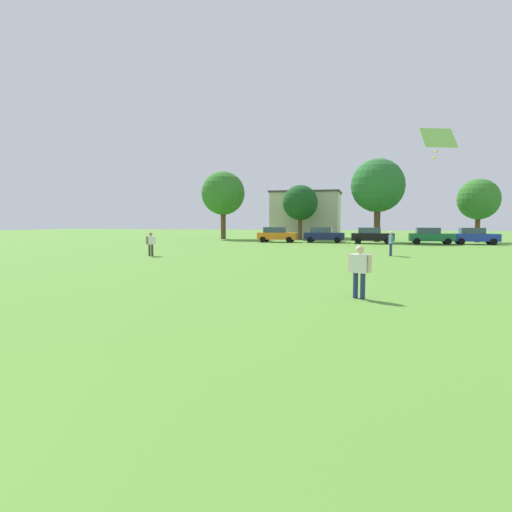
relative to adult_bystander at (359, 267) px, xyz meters
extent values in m
plane|color=#568C33|center=(-5.80, 18.05, -0.97)|extent=(160.00, 160.00, 0.00)
cylinder|color=navy|center=(-0.11, 0.05, -0.57)|extent=(0.15, 0.15, 0.80)
cylinder|color=navy|center=(0.11, -0.05, -0.57)|extent=(0.15, 0.15, 0.80)
cube|color=white|center=(0.00, 0.00, 0.11)|extent=(0.61, 0.49, 0.57)
cylinder|color=beige|center=(-0.30, 0.14, 0.13)|extent=(0.12, 0.12, 0.53)
cylinder|color=beige|center=(0.30, -0.14, 0.13)|extent=(0.12, 0.12, 0.53)
sphere|color=beige|center=(0.00, 0.00, 0.54)|extent=(0.25, 0.25, 0.25)
cylinder|color=navy|center=(1.80, 17.43, -0.56)|extent=(0.16, 0.16, 0.83)
cylinder|color=navy|center=(1.76, 17.18, -0.56)|extent=(0.16, 0.16, 0.83)
cube|color=#337FCC|center=(1.78, 17.30, 0.15)|extent=(0.39, 0.59, 0.59)
cylinder|color=beige|center=(1.83, 17.64, 0.17)|extent=(0.12, 0.12, 0.55)
cylinder|color=beige|center=(1.73, 16.96, 0.17)|extent=(0.12, 0.12, 0.55)
sphere|color=beige|center=(1.78, 17.30, 0.59)|extent=(0.26, 0.26, 0.26)
cylinder|color=#3F3833|center=(-13.96, 13.34, -0.58)|extent=(0.15, 0.15, 0.79)
cylinder|color=#3F3833|center=(-14.06, 13.12, -0.58)|extent=(0.15, 0.15, 0.79)
cube|color=white|center=(-14.01, 13.23, 0.10)|extent=(0.48, 0.60, 0.56)
cylinder|color=#936B4C|center=(-13.88, 13.53, 0.11)|extent=(0.11, 0.11, 0.52)
cylinder|color=#936B4C|center=(-14.14, 12.93, 0.11)|extent=(0.11, 0.11, 0.52)
sphere|color=#936B4C|center=(-14.01, 13.23, 0.52)|extent=(0.25, 0.25, 0.25)
cube|color=#8CD859|center=(2.54, 2.86, 4.30)|extent=(1.29, 0.90, 0.75)
sphere|color=yellow|center=(2.54, 2.86, 4.05)|extent=(0.10, 0.10, 0.10)
sphere|color=yellow|center=(2.49, 2.86, 3.83)|extent=(0.10, 0.10, 0.10)
sphere|color=yellow|center=(2.44, 2.86, 3.61)|extent=(0.10, 0.10, 0.10)
cube|color=orange|center=(-9.49, 34.14, -0.27)|extent=(4.30, 1.80, 0.76)
cube|color=#334756|center=(-9.83, 34.14, 0.41)|extent=(2.24, 1.58, 0.60)
cylinder|color=black|center=(-8.03, 35.04, -0.65)|extent=(0.64, 0.22, 0.64)
cylinder|color=black|center=(-8.03, 33.24, -0.65)|extent=(0.64, 0.22, 0.64)
cylinder|color=black|center=(-10.95, 35.04, -0.65)|extent=(0.64, 0.22, 0.64)
cylinder|color=black|center=(-10.95, 33.24, -0.65)|extent=(0.64, 0.22, 0.64)
cube|color=#141E4C|center=(-4.35, 34.60, -0.27)|extent=(4.30, 1.80, 0.76)
cube|color=#334756|center=(-4.69, 34.60, 0.41)|extent=(2.24, 1.58, 0.60)
cylinder|color=black|center=(-2.88, 35.50, -0.65)|extent=(0.64, 0.22, 0.64)
cylinder|color=black|center=(-2.88, 33.70, -0.65)|extent=(0.64, 0.22, 0.64)
cylinder|color=black|center=(-5.81, 35.50, -0.65)|extent=(0.64, 0.22, 0.64)
cylinder|color=black|center=(-5.81, 33.70, -0.65)|extent=(0.64, 0.22, 0.64)
cube|color=black|center=(0.76, 33.54, -0.27)|extent=(4.30, 1.80, 0.76)
cube|color=#334756|center=(0.42, 33.54, 0.41)|extent=(2.24, 1.58, 0.60)
cylinder|color=black|center=(2.23, 34.44, -0.65)|extent=(0.64, 0.22, 0.64)
cylinder|color=black|center=(2.23, 32.64, -0.65)|extent=(0.64, 0.22, 0.64)
cylinder|color=black|center=(-0.70, 34.44, -0.65)|extent=(0.64, 0.22, 0.64)
cylinder|color=black|center=(-0.70, 32.64, -0.65)|extent=(0.64, 0.22, 0.64)
cube|color=#196B38|center=(6.57, 34.08, -0.27)|extent=(4.30, 1.80, 0.76)
cube|color=#334756|center=(6.23, 34.08, 0.41)|extent=(2.24, 1.58, 0.60)
cylinder|color=black|center=(8.04, 34.98, -0.65)|extent=(0.64, 0.22, 0.64)
cylinder|color=black|center=(8.04, 33.18, -0.65)|extent=(0.64, 0.22, 0.64)
cylinder|color=black|center=(5.11, 34.98, -0.65)|extent=(0.64, 0.22, 0.64)
cylinder|color=black|center=(5.11, 33.18, -0.65)|extent=(0.64, 0.22, 0.64)
cube|color=#1E38AD|center=(10.80, 34.52, -0.27)|extent=(4.30, 1.80, 0.76)
cube|color=#334756|center=(10.46, 34.52, 0.41)|extent=(2.24, 1.58, 0.60)
cylinder|color=black|center=(12.26, 35.42, -0.65)|extent=(0.64, 0.22, 0.64)
cylinder|color=black|center=(12.26, 33.62, -0.65)|extent=(0.64, 0.22, 0.64)
cylinder|color=black|center=(9.34, 35.42, -0.65)|extent=(0.64, 0.22, 0.64)
cylinder|color=black|center=(9.34, 33.62, -0.65)|extent=(0.64, 0.22, 0.64)
cylinder|color=brown|center=(-18.04, 40.69, 0.81)|extent=(0.66, 0.66, 3.56)
sphere|color=#337528|center=(-18.04, 40.69, 4.98)|extent=(5.62, 5.62, 5.62)
cylinder|color=brown|center=(-8.02, 41.12, 0.42)|extent=(0.51, 0.51, 2.78)
sphere|color=#194C1E|center=(-8.02, 41.12, 3.68)|extent=(4.39, 4.39, 4.39)
cylinder|color=brown|center=(1.25, 37.71, 0.92)|extent=(0.70, 0.70, 3.79)
sphere|color=#286B2D|center=(1.25, 37.71, 5.36)|extent=(5.99, 5.99, 5.99)
cylinder|color=brown|center=(12.04, 39.44, 0.45)|extent=(0.52, 0.52, 2.85)
sphere|color=#337528|center=(12.04, 39.44, 3.79)|extent=(4.50, 4.50, 4.50)
cube|color=beige|center=(-8.08, 47.26, 2.11)|extent=(9.04, 6.83, 6.17)
cube|color=#4C4742|center=(-8.08, 47.26, 5.31)|extent=(9.40, 7.11, 0.24)
camera|label=1|loc=(0.21, -13.72, 1.43)|focal=30.74mm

